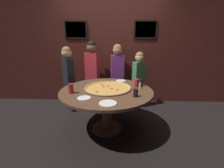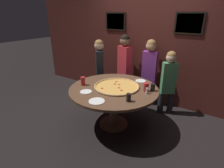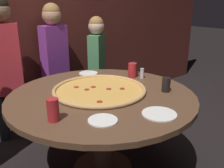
% 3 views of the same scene
% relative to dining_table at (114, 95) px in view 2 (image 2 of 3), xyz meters
% --- Properties ---
extents(ground_plane, '(24.00, 24.00, 0.00)m').
position_rel_dining_table_xyz_m(ground_plane, '(0.00, 0.00, -0.60)').
color(ground_plane, black).
extents(back_wall, '(6.40, 0.08, 2.60)m').
position_rel_dining_table_xyz_m(back_wall, '(0.00, 1.36, 0.70)').
color(back_wall, '#4C1E19').
rests_on(back_wall, ground_plane).
extents(dining_table, '(1.51, 1.51, 0.74)m').
position_rel_dining_table_xyz_m(dining_table, '(0.00, 0.00, 0.00)').
color(dining_table, brown).
rests_on(dining_table, ground_plane).
extents(giant_pizza, '(0.78, 0.78, 0.03)m').
position_rel_dining_table_xyz_m(giant_pizza, '(0.02, 0.06, 0.15)').
color(giant_pizza, '#E5A84C').
rests_on(giant_pizza, dining_table).
extents(drink_cup_by_shaker, '(0.08, 0.08, 0.15)m').
position_rel_dining_table_xyz_m(drink_cup_by_shaker, '(-0.52, -0.19, 0.21)').
color(drink_cup_by_shaker, '#B22328').
rests_on(drink_cup_by_shaker, dining_table).
extents(drink_cup_near_left, '(0.07, 0.07, 0.12)m').
position_rel_dining_table_xyz_m(drink_cup_near_left, '(0.44, -0.30, 0.20)').
color(drink_cup_near_left, black).
rests_on(drink_cup_near_left, dining_table).
extents(drink_cup_far_left, '(0.07, 0.07, 0.12)m').
position_rel_dining_table_xyz_m(drink_cup_far_left, '(0.60, 0.25, 0.20)').
color(drink_cup_far_left, black).
rests_on(drink_cup_far_left, dining_table).
extents(drink_cup_front_edge, '(0.08, 0.08, 0.14)m').
position_rel_dining_table_xyz_m(drink_cup_front_edge, '(0.51, 0.17, 0.21)').
color(drink_cup_front_edge, '#B22328').
rests_on(drink_cup_front_edge, dining_table).
extents(white_plate_left_side, '(0.23, 0.23, 0.01)m').
position_rel_dining_table_xyz_m(white_plate_left_side, '(0.06, -0.55, 0.14)').
color(white_plate_left_side, white).
rests_on(white_plate_left_side, dining_table).
extents(white_plate_near_front, '(0.19, 0.19, 0.01)m').
position_rel_dining_table_xyz_m(white_plate_near_front, '(-0.29, -0.38, 0.14)').
color(white_plate_near_front, white).
rests_on(white_plate_near_front, dining_table).
extents(white_plate_beside_cup, '(0.19, 0.19, 0.01)m').
position_rel_dining_table_xyz_m(white_plate_beside_cup, '(0.24, 0.55, 0.14)').
color(white_plate_beside_cup, white).
rests_on(white_plate_beside_cup, dining_table).
extents(condiment_shaker, '(0.04, 0.04, 0.10)m').
position_rel_dining_table_xyz_m(condiment_shaker, '(0.56, 0.09, 0.19)').
color(condiment_shaker, silver).
rests_on(condiment_shaker, dining_table).
extents(diner_far_left, '(0.33, 0.28, 1.28)m').
position_rel_dining_table_xyz_m(diner_far_left, '(0.65, 0.96, 0.13)').
color(diner_far_left, '#232328').
rests_on(diner_far_left, ground_plane).
extents(diner_side_left, '(0.40, 0.27, 1.51)m').
position_rel_dining_table_xyz_m(diner_side_left, '(-0.41, 1.08, 0.25)').
color(diner_side_left, '#232328').
rests_on(diner_side_left, ground_plane).
extents(diner_side_right, '(0.33, 0.35, 1.40)m').
position_rel_dining_table_xyz_m(diner_side_right, '(-0.87, 0.76, 0.19)').
color(diner_side_right, '#232328').
rests_on(diner_side_right, ground_plane).
extents(diner_far_right, '(0.37, 0.22, 1.44)m').
position_rel_dining_table_xyz_m(diner_far_right, '(0.17, 1.14, 0.21)').
color(diner_far_right, '#232328').
rests_on(diner_far_right, ground_plane).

